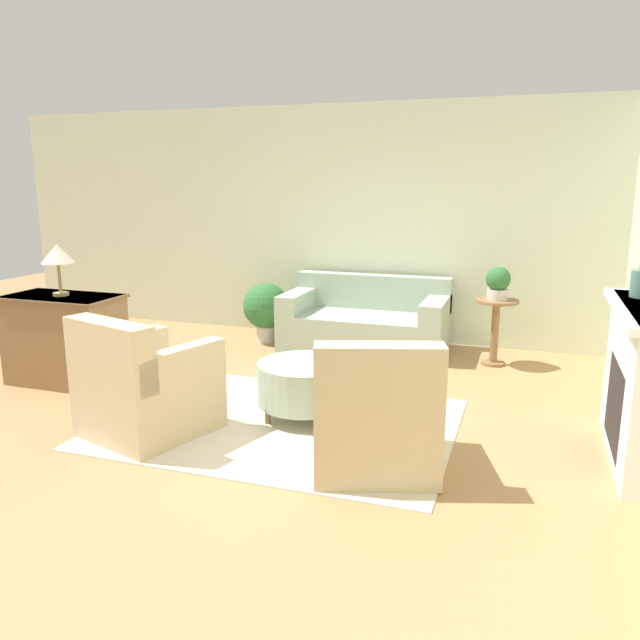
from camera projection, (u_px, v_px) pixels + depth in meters
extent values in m
plane|color=#AD7F51|center=(280.00, 424.00, 5.00)|extent=(16.00, 16.00, 0.00)
cube|color=beige|center=(375.00, 224.00, 7.50)|extent=(9.95, 0.12, 2.80)
cube|color=beige|center=(280.00, 423.00, 5.00)|extent=(2.73, 2.01, 0.01)
cube|color=#9EB29E|center=(364.00, 332.00, 7.18)|extent=(1.86, 0.93, 0.41)
cube|color=#9EB29E|center=(373.00, 291.00, 7.43)|extent=(1.86, 0.20, 0.40)
cube|color=#9EB29E|center=(298.00, 301.00, 7.35)|extent=(0.24, 0.89, 0.22)
cube|color=#9EB29E|center=(436.00, 310.00, 6.84)|extent=(0.24, 0.89, 0.22)
cube|color=olive|center=(354.00, 356.00, 6.82)|extent=(1.67, 0.05, 0.06)
cube|color=#C6B289|center=(151.00, 403.00, 4.80)|extent=(1.02, 1.05, 0.45)
cube|color=#C6B289|center=(110.00, 354.00, 4.44)|extent=(0.82, 0.43, 0.48)
cube|color=#C6B289|center=(179.00, 366.00, 4.55)|extent=(0.38, 0.82, 0.27)
cube|color=#C6B289|center=(123.00, 351.00, 4.93)|extent=(0.38, 0.82, 0.27)
cube|color=olive|center=(190.00, 412.00, 5.15)|extent=(0.70, 0.26, 0.06)
cube|color=#C6B289|center=(374.00, 432.00, 4.24)|extent=(1.02, 1.05, 0.45)
cube|color=#C6B289|center=(379.00, 383.00, 3.82)|extent=(0.82, 0.43, 0.48)
cube|color=#C6B289|center=(424.00, 382.00, 4.18)|extent=(0.38, 0.82, 0.27)
cube|color=#C6B289|center=(326.00, 381.00, 4.19)|extent=(0.38, 0.82, 0.27)
cube|color=olive|center=(370.00, 436.00, 4.67)|extent=(0.70, 0.26, 0.06)
cylinder|color=#9EB29E|center=(305.00, 383.00, 5.07)|extent=(0.78, 0.78, 0.34)
cylinder|color=olive|center=(268.00, 416.00, 4.98)|extent=(0.05, 0.05, 0.12)
cylinder|color=olive|center=(323.00, 423.00, 4.83)|extent=(0.05, 0.05, 0.12)
cylinder|color=olive|center=(289.00, 397.00, 5.41)|extent=(0.05, 0.05, 0.12)
cylinder|color=olive|center=(341.00, 403.00, 5.26)|extent=(0.05, 0.05, 0.12)
cylinder|color=olive|center=(497.00, 301.00, 6.48)|extent=(0.45, 0.45, 0.03)
cylinder|color=olive|center=(495.00, 334.00, 6.55)|extent=(0.08, 0.08, 0.67)
cylinder|color=olive|center=(493.00, 363.00, 6.62)|extent=(0.25, 0.25, 0.03)
cube|color=#282323|center=(616.00, 405.00, 4.34)|extent=(0.02, 0.75, 0.60)
cube|color=olive|center=(65.00, 340.00, 5.95)|extent=(1.06, 0.56, 0.85)
cube|color=brown|center=(61.00, 297.00, 5.86)|extent=(1.10, 0.60, 0.03)
cylinder|color=beige|center=(497.00, 294.00, 6.46)|extent=(0.21, 0.21, 0.11)
sphere|color=#2D6B33|center=(498.00, 279.00, 6.43)|extent=(0.25, 0.25, 0.25)
cylinder|color=beige|center=(267.00, 333.00, 7.55)|extent=(0.24, 0.24, 0.20)
sphere|color=#2D6B33|center=(266.00, 306.00, 7.47)|extent=(0.55, 0.55, 0.55)
cylinder|color=tan|center=(61.00, 294.00, 5.85)|extent=(0.15, 0.15, 0.03)
cylinder|color=tan|center=(60.00, 278.00, 5.82)|extent=(0.03, 0.03, 0.28)
cone|color=beige|center=(57.00, 254.00, 5.77)|extent=(0.30, 0.30, 0.17)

